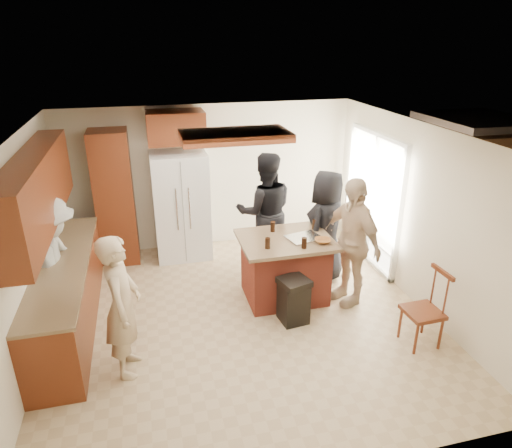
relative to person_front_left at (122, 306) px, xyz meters
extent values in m
plane|color=tan|center=(1.46, 0.68, -0.84)|extent=(5.00, 5.00, 0.00)
plane|color=white|center=(1.46, 0.68, 1.66)|extent=(5.00, 5.00, 0.00)
plane|color=beige|center=(1.46, 3.18, 0.41)|extent=(5.00, 0.00, 5.00)
plane|color=beige|center=(1.46, -1.82, 0.41)|extent=(5.00, 0.00, 5.00)
plane|color=beige|center=(-1.04, 0.68, 0.41)|extent=(0.00, 5.00, 5.00)
plane|color=beige|center=(3.96, 0.68, 0.41)|extent=(0.00, 5.00, 5.00)
cube|color=white|center=(3.94, 1.88, 0.21)|extent=(0.02, 1.60, 2.10)
cube|color=white|center=(3.92, 1.88, 0.21)|extent=(0.08, 1.72, 2.10)
cube|color=maroon|center=(1.46, 0.88, 1.60)|extent=(1.30, 0.70, 0.10)
cube|color=white|center=(1.46, 0.88, 1.54)|extent=(1.10, 0.50, 0.02)
cube|color=olive|center=(5.46, 1.88, -0.89)|extent=(3.00, 3.00, 0.10)
cube|color=#593319|center=(6.16, 2.48, 0.16)|extent=(1.40, 1.60, 2.00)
imported|color=tan|center=(0.00, 0.00, 0.00)|extent=(0.51, 0.66, 1.67)
imported|color=black|center=(2.16, 2.05, 0.12)|extent=(0.99, 0.68, 1.91)
imported|color=black|center=(2.94, 1.43, 0.03)|extent=(1.01, 0.97, 1.74)
imported|color=tan|center=(3.04, 0.77, 0.08)|extent=(0.81, 1.18, 1.84)
imported|color=#9C9B93|center=(-0.83, 1.11, 0.05)|extent=(0.87, 1.25, 1.77)
cube|color=maroon|center=(-0.74, 1.08, -0.40)|extent=(0.60, 3.00, 0.88)
cube|color=#846B4C|center=(-0.74, 1.08, 0.06)|extent=(0.64, 3.00, 0.04)
cube|color=maroon|center=(-0.87, 1.08, 1.04)|extent=(0.35, 3.00, 0.85)
cube|color=maroon|center=(-0.14, 2.88, 0.26)|extent=(0.60, 0.60, 2.20)
cube|color=maroon|center=(0.91, 2.88, 1.36)|extent=(0.90, 0.60, 0.50)
cube|color=white|center=(0.91, 2.80, 0.06)|extent=(0.90, 0.72, 1.80)
cube|color=gray|center=(0.91, 2.43, 0.06)|extent=(0.01, 0.01, 1.71)
cylinder|color=silver|center=(0.81, 2.41, 0.15)|extent=(0.02, 0.02, 0.70)
cylinder|color=silver|center=(1.01, 2.41, 0.15)|extent=(0.02, 0.02, 0.70)
cube|color=#A53A2A|center=(2.18, 1.06, -0.40)|extent=(1.10, 0.85, 0.88)
cube|color=brown|center=(2.18, 1.06, 0.07)|extent=(1.28, 1.03, 0.05)
cube|color=silver|center=(2.43, 1.01, 0.10)|extent=(0.53, 0.44, 0.02)
imported|color=brown|center=(2.63, 0.81, 0.12)|extent=(0.26, 0.26, 0.05)
cylinder|color=black|center=(1.86, 0.82, 0.17)|extent=(0.07, 0.07, 0.15)
cylinder|color=black|center=(2.08, 1.34, 0.17)|extent=(0.07, 0.07, 0.15)
cylinder|color=black|center=(2.69, 1.28, 0.17)|extent=(0.07, 0.07, 0.15)
cylinder|color=black|center=(2.33, 0.71, 0.17)|extent=(0.07, 0.07, 0.15)
cube|color=black|center=(2.12, 0.45, -0.56)|extent=(0.38, 0.38, 0.55)
cube|color=black|center=(2.12, 0.45, -0.25)|extent=(0.44, 0.44, 0.08)
cube|color=maroon|center=(3.48, -0.39, -0.39)|extent=(0.43, 0.43, 0.05)
cylinder|color=maroon|center=(3.32, -0.56, -0.62)|extent=(0.04, 0.04, 0.44)
cylinder|color=maroon|center=(3.66, -0.55, -0.62)|extent=(0.04, 0.04, 0.44)
cylinder|color=maroon|center=(3.30, -0.22, -0.62)|extent=(0.04, 0.04, 0.44)
cylinder|color=maroon|center=(3.64, -0.21, -0.62)|extent=(0.04, 0.04, 0.44)
cube|color=maroon|center=(3.67, -0.38, 0.13)|extent=(0.05, 0.40, 0.05)
cylinder|color=maroon|center=(3.67, -0.50, -0.12)|extent=(0.02, 0.02, 0.50)
cylinder|color=maroon|center=(3.67, -0.26, -0.12)|extent=(0.02, 0.02, 0.50)
camera|label=1|loc=(0.39, -4.43, 2.73)|focal=32.00mm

